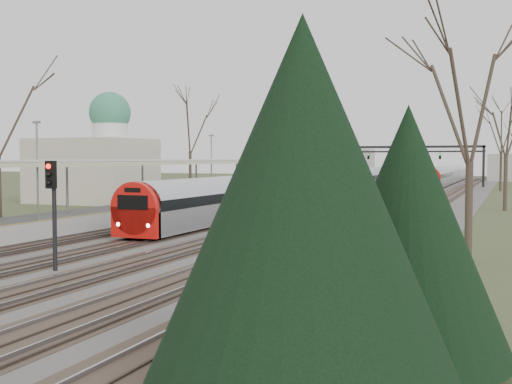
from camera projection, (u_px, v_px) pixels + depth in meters
track_bed at (367, 198)px, 67.51m from camera, size 24.00×160.00×0.22m
platform at (215, 202)px, 54.78m from camera, size 3.50×69.00×1.00m
canopy at (190, 162)px, 50.42m from camera, size 4.10×50.00×3.11m
dome_building at (95, 163)px, 59.81m from camera, size 10.00×8.00×10.30m
signal_gantry at (411, 154)px, 95.00m from camera, size 21.00×0.59×6.08m
evergreen_clump at (340, 212)px, 10.95m from camera, size 5.90×7.10×6.50m
tree_west_far at (190, 122)px, 67.08m from camera, size 5.50×5.50×11.33m
tree_east_near at (471, 98)px, 25.37m from camera, size 4.50×4.50×9.27m
tree_east_far at (507, 119)px, 49.95m from camera, size 5.00×5.00×10.30m
train_near at (334, 185)px, 65.75m from camera, size 2.62×75.21×3.05m
train_far at (447, 175)px, 103.43m from camera, size 2.62×45.21×3.05m
signal_post at (53, 199)px, 23.09m from camera, size 0.35×0.45×4.10m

